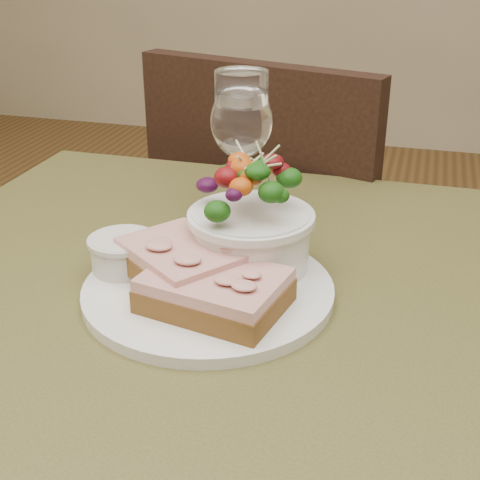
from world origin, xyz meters
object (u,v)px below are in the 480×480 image
(cafe_table, at_px, (220,384))
(dinner_plate, at_px, (208,290))
(chair_far, at_px, (294,339))
(sandwich_back, at_px, (181,261))
(sandwich_front, at_px, (215,290))
(ramekin, at_px, (123,252))
(wine_glass, at_px, (241,126))
(salad_bowl, at_px, (251,214))

(cafe_table, height_order, dinner_plate, dinner_plate)
(cafe_table, height_order, chair_far, chair_far)
(sandwich_back, bearing_deg, sandwich_front, 0.13)
(ramekin, bearing_deg, sandwich_front, -21.92)
(sandwich_back, bearing_deg, wine_glass, 124.46)
(cafe_table, distance_m, ramekin, 0.18)
(chair_far, bearing_deg, dinner_plate, 107.61)
(cafe_table, height_order, salad_bowl, salad_bowl)
(sandwich_front, bearing_deg, dinner_plate, 128.60)
(dinner_plate, bearing_deg, chair_far, 91.95)
(wine_glass, bearing_deg, sandwich_back, -92.26)
(dinner_plate, distance_m, salad_bowl, 0.09)
(sandwich_front, height_order, salad_bowl, salad_bowl)
(sandwich_front, relative_size, wine_glass, 0.83)
(dinner_plate, distance_m, sandwich_front, 0.05)
(wine_glass, bearing_deg, cafe_table, -80.60)
(chair_far, distance_m, wine_glass, 0.71)
(chair_far, bearing_deg, cafe_table, 108.88)
(cafe_table, bearing_deg, ramekin, 169.42)
(sandwich_front, xyz_separation_m, salad_bowl, (0.01, 0.09, 0.04))
(sandwich_back, bearing_deg, cafe_table, 24.88)
(sandwich_front, height_order, wine_glass, wine_glass)
(ramekin, relative_size, salad_bowl, 0.53)
(dinner_plate, xyz_separation_m, ramekin, (-0.10, 0.01, 0.03))
(wine_glass, bearing_deg, ramekin, -112.52)
(sandwich_back, bearing_deg, dinner_plate, 40.97)
(chair_far, xyz_separation_m, salad_bowl, (0.05, -0.56, 0.53))
(chair_far, xyz_separation_m, ramekin, (-0.08, -0.60, 0.49))
(salad_bowl, bearing_deg, cafe_table, -103.21)
(ramekin, bearing_deg, sandwich_back, -9.81)
(cafe_table, bearing_deg, wine_glass, 99.40)
(dinner_plate, relative_size, wine_glass, 1.46)
(sandwich_front, bearing_deg, sandwich_back, 154.72)
(cafe_table, distance_m, dinner_plate, 0.11)
(ramekin, height_order, wine_glass, wine_glass)
(sandwich_front, bearing_deg, ramekin, 169.39)
(wine_glass, bearing_deg, dinner_plate, -84.18)
(cafe_table, distance_m, sandwich_back, 0.14)
(ramekin, relative_size, wine_glass, 0.38)
(cafe_table, relative_size, dinner_plate, 3.12)
(sandwich_front, distance_m, wine_glass, 0.26)
(sandwich_front, relative_size, sandwich_back, 0.97)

